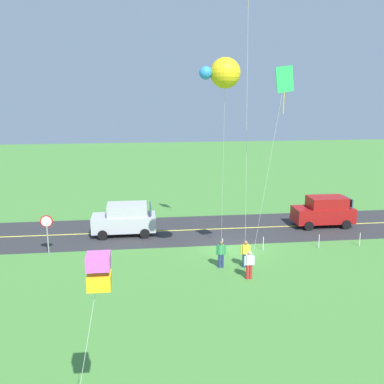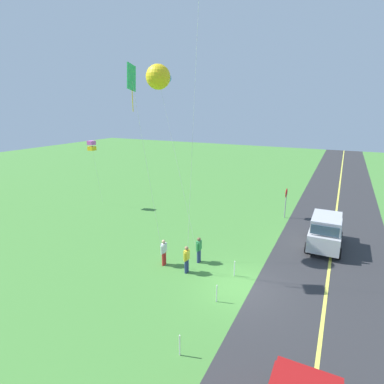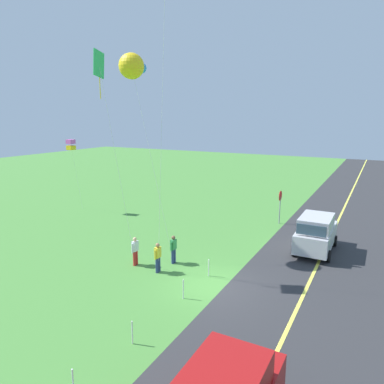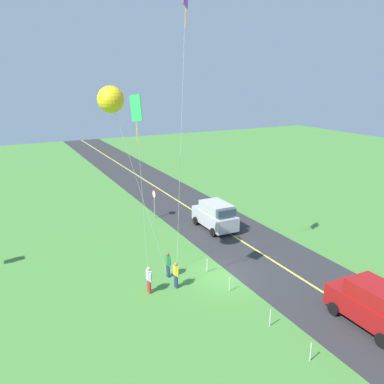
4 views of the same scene
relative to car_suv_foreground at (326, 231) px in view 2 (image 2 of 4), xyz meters
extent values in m
cube|color=#478438|center=(-7.04, 3.49, -1.20)|extent=(120.00, 120.00, 0.10)
cube|color=#2D2D30|center=(-7.04, -0.51, -1.15)|extent=(120.00, 7.00, 0.00)
cube|color=#E5E04C|center=(-7.04, -0.51, -1.15)|extent=(120.00, 0.16, 0.00)
cube|color=#B7B7BC|center=(0.08, 0.00, -0.26)|extent=(4.40, 1.90, 1.10)
cube|color=#B7B7BC|center=(-0.17, 0.00, 0.69)|extent=(2.73, 1.75, 0.80)
cube|color=#334756|center=(0.91, 0.00, 0.69)|extent=(0.10, 1.62, 0.64)
cube|color=#334756|center=(-1.79, 0.00, 0.69)|extent=(0.10, 1.62, 0.60)
cylinder|color=black|center=(1.51, 0.95, -0.81)|extent=(0.68, 0.22, 0.68)
cylinder|color=black|center=(1.51, -0.95, -0.81)|extent=(0.68, 0.22, 0.68)
cylinder|color=black|center=(-1.35, 0.95, -0.81)|extent=(0.68, 0.22, 0.68)
cylinder|color=black|center=(-1.35, -0.95, -0.81)|extent=(0.68, 0.22, 0.68)
cylinder|color=gray|center=(4.60, 3.39, -0.10)|extent=(0.08, 0.08, 2.10)
cylinder|color=red|center=(4.60, 3.39, 1.02)|extent=(0.76, 0.04, 0.76)
cylinder|color=white|center=(4.60, 3.42, 1.02)|extent=(0.62, 0.01, 0.62)
cylinder|color=navy|center=(-7.09, 6.74, -0.74)|extent=(0.16, 0.16, 0.82)
cylinder|color=navy|center=(-6.91, 6.74, -0.74)|extent=(0.16, 0.16, 0.82)
cube|color=yellow|center=(-7.00, 6.74, -0.05)|extent=(0.36, 0.22, 0.56)
cylinder|color=yellow|center=(-7.24, 6.74, -0.10)|extent=(0.10, 0.10, 0.52)
cylinder|color=yellow|center=(-6.76, 6.74, -0.10)|extent=(0.10, 0.10, 0.52)
sphere|color=#9E704C|center=(-7.00, 6.74, 0.34)|extent=(0.22, 0.22, 0.22)
cylinder|color=red|center=(-6.91, 8.34, -0.74)|extent=(0.16, 0.16, 0.82)
cylinder|color=red|center=(-6.73, 8.34, -0.74)|extent=(0.16, 0.16, 0.82)
cube|color=silver|center=(-6.82, 8.34, -0.05)|extent=(0.36, 0.22, 0.56)
cylinder|color=silver|center=(-7.06, 8.34, -0.10)|extent=(0.10, 0.10, 0.52)
cylinder|color=silver|center=(-6.58, 8.34, -0.10)|extent=(0.10, 0.10, 0.52)
sphere|color=#D8AD84|center=(-6.82, 8.34, 0.34)|extent=(0.22, 0.22, 0.22)
cylinder|color=navy|center=(-5.69, 6.63, -0.74)|extent=(0.16, 0.16, 0.82)
cylinder|color=navy|center=(-5.51, 6.63, -0.74)|extent=(0.16, 0.16, 0.82)
cube|color=#338C4C|center=(-5.60, 6.63, -0.05)|extent=(0.36, 0.22, 0.56)
cylinder|color=#338C4C|center=(-5.84, 6.63, -0.10)|extent=(0.10, 0.10, 0.52)
cylinder|color=#338C4C|center=(-5.36, 6.63, -0.10)|extent=(0.10, 0.10, 0.52)
sphere|color=brown|center=(-5.60, 6.63, 0.34)|extent=(0.22, 0.22, 0.22)
cylinder|color=silver|center=(-6.96, 6.37, 6.71)|extent=(0.09, 0.75, 15.72)
cylinder|color=silver|center=(-7.43, 8.74, 4.07)|extent=(1.24, 0.81, 10.44)
cube|color=green|center=(-8.05, 9.13, 9.29)|extent=(1.03, 0.26, 1.30)
cylinder|color=yellow|center=(-8.05, 9.13, 8.39)|extent=(0.04, 0.04, 1.40)
cylinder|color=silver|center=(-5.36, 8.05, 4.20)|extent=(0.50, 2.86, 10.71)
sphere|color=yellow|center=(-5.11, 9.47, 9.55)|extent=(1.40, 1.40, 1.40)
sphere|color=#2D8CE5|center=(-4.21, 9.47, 9.55)|extent=(0.60, 0.60, 0.60)
cylinder|color=silver|center=(0.48, 20.03, 1.70)|extent=(1.15, 0.32, 5.72)
cube|color=#D859BF|center=(-0.08, 19.88, 4.81)|extent=(0.56, 0.56, 0.36)
cube|color=yellow|center=(-0.08, 19.88, 4.31)|extent=(0.56, 0.56, 0.36)
cylinder|color=silver|center=(-12.48, 4.19, -0.70)|extent=(0.05, 0.05, 0.90)
cylinder|color=silver|center=(-8.79, 4.19, -0.70)|extent=(0.05, 0.05, 0.90)
cylinder|color=silver|center=(-6.16, 4.19, -0.70)|extent=(0.05, 0.05, 0.90)
camera|label=1|loc=(-1.11, 29.83, 8.76)|focal=41.05mm
camera|label=2|loc=(-20.81, -0.45, 7.90)|focal=28.72mm
camera|label=3|loc=(-21.50, -3.08, 6.87)|focal=33.28mm
camera|label=4|loc=(-25.57, 15.23, 10.61)|focal=36.62mm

